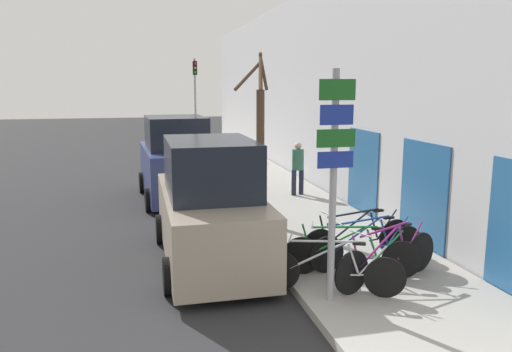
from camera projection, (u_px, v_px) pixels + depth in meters
name	position (u px, v px, depth m)	size (l,w,h in m)	color
ground_plane	(186.00, 198.00, 15.20)	(80.00, 80.00, 0.00)	#28282B
sidewalk_curb	(250.00, 176.00, 18.45)	(3.20, 32.00, 0.15)	#9E9B93
building_facade	(296.00, 89.00, 18.22)	(0.23, 32.00, 6.50)	#BCBCC1
signpost	(334.00, 175.00, 7.26)	(0.59, 0.13, 3.47)	#939399
bicycle_0	(331.00, 270.00, 7.79)	(2.09, 0.96, 0.89)	black
bicycle_1	(388.00, 258.00, 8.24)	(2.24, 0.92, 0.98)	black
bicycle_2	(351.00, 254.00, 8.50)	(2.20, 0.88, 0.91)	black
bicycle_3	(368.00, 245.00, 8.97)	(2.34, 0.51, 0.91)	black
bicycle_4	(358.00, 240.00, 9.25)	(2.35, 0.54, 0.97)	black
parked_car_0	(210.00, 208.00, 9.49)	(1.96, 4.48, 2.40)	gray
parked_car_1	(176.00, 163.00, 14.77)	(2.20, 4.22, 2.49)	navy
pedestrian_near	(298.00, 165.00, 14.79)	(0.40, 0.35, 1.58)	#1E2338
street_tree	(260.00, 144.00, 11.57)	(1.00, 1.64, 3.97)	#4C3828
traffic_light	(195.00, 93.00, 24.06)	(0.20, 0.30, 4.50)	#939399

